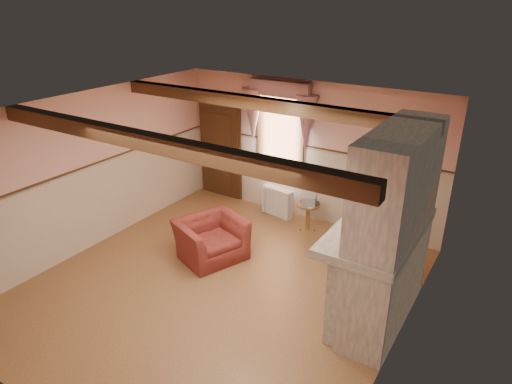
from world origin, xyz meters
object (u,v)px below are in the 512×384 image
Objects in this scene: armchair at (211,239)px; mantel_clock at (397,199)px; bowl at (374,230)px; radiator at (277,202)px; oil_lamp at (395,200)px; side_table at (308,216)px.

armchair is 4.54× the size of mantel_clock.
radiator is at bearing 140.17° from bowl.
oil_lamp reaches higher than radiator.
oil_lamp reaches higher than armchair.
oil_lamp is (0.00, 0.87, 0.10)m from bowl.
mantel_clock is at bearing -15.88° from radiator.
bowl is 0.87m from oil_lamp.
oil_lamp is (2.88, 0.66, 1.21)m from armchair.
mantel_clock is (0.00, 0.99, 0.06)m from bowl.
side_table is at bearing -6.36° from radiator.
oil_lamp is (2.74, -1.42, 1.26)m from radiator.
oil_lamp is at bearing -31.72° from side_table.
side_table is at bearing 150.98° from mantel_clock.
armchair is at bearing -117.66° from side_table.
radiator is at bearing 17.68° from armchair.
armchair is at bearing -167.14° from oil_lamp.
side_table is at bearing -6.09° from armchair.
oil_lamp reaches higher than side_table.
oil_lamp reaches higher than mantel_clock.
bowl is 1.13× the size of oil_lamp.
mantel_clock is at bearing -53.31° from armchair.
mantel_clock is at bearing 90.00° from oil_lamp.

